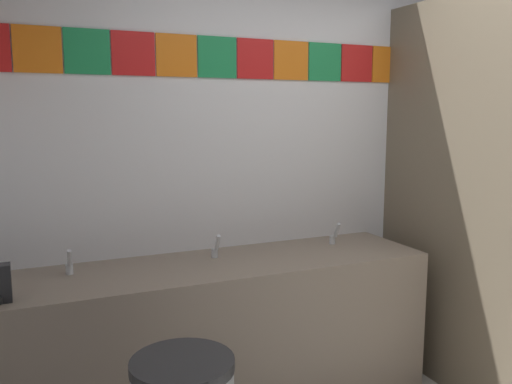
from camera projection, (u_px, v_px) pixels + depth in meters
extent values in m
cube|color=silver|center=(320.00, 139.00, 3.32)|extent=(3.92, 0.08, 2.89)
cube|color=orange|center=(38.00, 49.00, 2.56)|extent=(0.22, 0.01, 0.22)
cube|color=#1E8C4C|center=(87.00, 51.00, 2.66)|extent=(0.22, 0.01, 0.22)
cube|color=red|center=(133.00, 54.00, 2.75)|extent=(0.22, 0.01, 0.22)
cube|color=orange|center=(177.00, 55.00, 2.84)|extent=(0.22, 0.01, 0.22)
cube|color=#1E8C4C|center=(217.00, 57.00, 2.93)|extent=(0.22, 0.01, 0.22)
cube|color=red|center=(255.00, 59.00, 3.03)|extent=(0.22, 0.01, 0.22)
cube|color=orange|center=(291.00, 61.00, 3.12)|extent=(0.22, 0.01, 0.22)
cube|color=#1E8C4C|center=(325.00, 62.00, 3.21)|extent=(0.22, 0.01, 0.22)
cube|color=red|center=(357.00, 63.00, 3.30)|extent=(0.22, 0.01, 0.22)
cube|color=orange|center=(387.00, 65.00, 3.39)|extent=(0.22, 0.01, 0.22)
cube|color=#1E8C4C|center=(415.00, 66.00, 3.49)|extent=(0.22, 0.01, 0.22)
cube|color=red|center=(443.00, 67.00, 3.58)|extent=(0.22, 0.01, 0.22)
cube|color=orange|center=(468.00, 68.00, 3.67)|extent=(0.22, 0.01, 0.22)
cube|color=#1E8C4C|center=(493.00, 69.00, 3.76)|extent=(0.22, 0.01, 0.22)
cube|color=gray|center=(222.00, 337.00, 2.85)|extent=(2.25, 0.60, 0.82)
cube|color=gray|center=(205.00, 257.00, 3.06)|extent=(2.25, 0.03, 0.08)
cylinder|color=silver|center=(73.00, 294.00, 2.47)|extent=(0.34, 0.34, 0.10)
cylinder|color=silver|center=(224.00, 274.00, 2.77)|extent=(0.34, 0.34, 0.10)
cylinder|color=silver|center=(345.00, 258.00, 3.07)|extent=(0.34, 0.34, 0.10)
cylinder|color=silver|center=(69.00, 269.00, 2.59)|extent=(0.04, 0.04, 0.05)
cylinder|color=silver|center=(70.00, 258.00, 2.53)|extent=(0.02, 0.06, 0.09)
cylinder|color=silver|center=(215.00, 253.00, 2.89)|extent=(0.04, 0.04, 0.05)
cylinder|color=silver|center=(217.00, 243.00, 2.83)|extent=(0.02, 0.06, 0.09)
cylinder|color=silver|center=(332.00, 240.00, 3.19)|extent=(0.04, 0.04, 0.05)
cylinder|color=silver|center=(337.00, 230.00, 3.13)|extent=(0.02, 0.06, 0.09)
cube|color=black|center=(0.00, 283.00, 2.20)|extent=(0.09, 0.07, 0.16)
cylinder|color=black|center=(0.00, 301.00, 2.17)|extent=(0.02, 0.02, 0.03)
cube|color=#726651|center=(471.00, 202.00, 2.88)|extent=(0.04, 1.45, 2.25)
cylinder|color=white|center=(502.00, 327.00, 3.51)|extent=(0.38, 0.38, 0.40)
torus|color=white|center=(504.00, 296.00, 3.48)|extent=(0.39, 0.39, 0.05)
cube|color=white|center=(480.00, 265.00, 3.65)|extent=(0.34, 0.17, 0.34)
cylinder|color=#262628|center=(182.00, 365.00, 1.92)|extent=(0.38, 0.38, 0.04)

